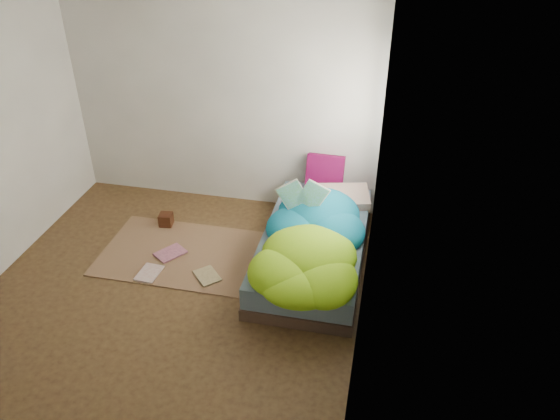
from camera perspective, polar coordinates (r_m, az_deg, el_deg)
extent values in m
cube|color=#3F2818|center=(5.33, -11.01, -8.14)|extent=(3.50, 3.50, 0.00)
cube|color=beige|center=(6.10, -6.13, 11.88)|extent=(3.50, 0.04, 2.60)
cube|color=beige|center=(3.39, -24.38, -9.61)|extent=(3.50, 0.04, 2.60)
cube|color=beige|center=(4.24, 9.54, 2.00)|extent=(0.04, 3.50, 2.60)
cube|color=silver|center=(4.19, -14.87, 20.20)|extent=(3.50, 3.50, 0.04)
cube|color=white|center=(5.00, 10.22, 8.08)|extent=(0.01, 1.00, 1.20)
cube|color=#3D2C21|center=(5.56, 3.49, -4.82)|extent=(1.00, 2.00, 0.12)
cube|color=#4A6376|center=(5.46, 3.54, -3.40)|extent=(0.98, 1.96, 0.22)
cube|color=brown|center=(5.77, -10.39, -4.44)|extent=(1.60, 1.10, 0.01)
cube|color=beige|center=(5.87, 6.49, 1.28)|extent=(0.63, 0.47, 0.13)
cube|color=#490427|center=(6.04, 4.71, 3.85)|extent=(0.41, 0.14, 0.41)
cube|color=#33170B|center=(6.19, -11.83, -0.97)|extent=(0.15, 0.15, 0.14)
imported|color=silver|center=(5.58, -14.43, -6.24)|extent=(0.22, 0.29, 0.02)
imported|color=#CC7591|center=(5.83, -11.96, -3.98)|extent=(0.35, 0.37, 0.03)
imported|color=tan|center=(5.37, -8.58, -7.18)|extent=(0.33, 0.33, 0.02)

